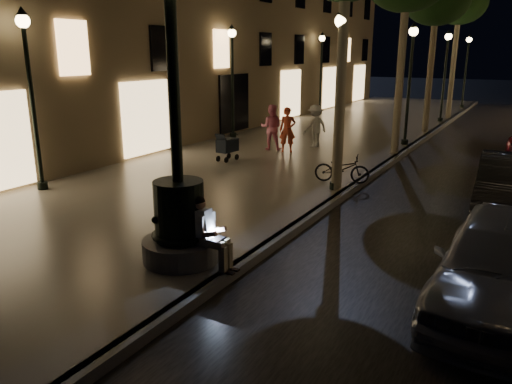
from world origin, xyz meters
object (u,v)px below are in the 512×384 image
Objects in this scene: seated_man_laptop at (208,230)px; fountain_lamppost at (179,207)px; lamp_curb_c at (446,64)px; pedestrian_red at (287,130)px; lamp_curb_b at (411,69)px; lamp_left_c at (321,63)px; bicycle at (342,168)px; pedestrian_white at (315,126)px; car_front at (502,263)px; tree_far at (460,3)px; stroller at (227,145)px; lamp_curb_d at (467,62)px; car_second at (510,185)px; pedestrian_pink at (271,127)px; lamp_left_a at (30,78)px; tree_third at (437,0)px; lamp_curb_a at (339,78)px; lamp_left_b at (232,67)px.

fountain_lamppost is at bearing 180.00° from seated_man_laptop.
pedestrian_red is (-3.51, -11.85, -2.19)m from lamp_curb_c.
lamp_curb_b and lamp_left_c have the same top height.
bicycle is at bearing 90.09° from seated_man_laptop.
car_front is at bearing 64.49° from pedestrian_white.
tree_far reaches higher than pedestrian_white.
stroller is 0.24× the size of car_front.
lamp_curb_d is at bearing 89.83° from seated_man_laptop.
tree_far reaches higher than lamp_left_c.
car_second is at bearing -0.67° from stroller.
fountain_lamppost is at bearing 89.51° from pedestrian_pink.
tree_third is at bearing 66.07° from lamp_left_a.
lamp_curb_b is 10.70m from lamp_left_c.
lamp_curb_b is at bearing 87.14° from fountain_lamppost.
lamp_curb_b is 6.06m from pedestrian_pink.
pedestrian_red is 1.07× the size of bicycle.
bicycle is (-0.10, -11.19, -5.52)m from tree_third.
pedestrian_pink reaches higher than car_front.
fountain_lamppost is at bearing -92.86° from lamp_curb_b.
lamp_left_c is 2.86× the size of pedestrian_white.
lamp_curb_b reaches higher than pedestrian_red.
pedestrian_white is 1.06× the size of bicycle.
lamp_curb_b is 8.22m from stroller.
tree_far is at bearing -127.21° from pedestrian_pink.
tree_far is 1.75× the size of car_second.
lamp_left_c is at bearing 113.93° from lamp_curb_a.
tree_third is 1.50× the size of lamp_left_a.
lamp_curb_b and lamp_curb_c have the same top height.
tree_far is at bearing 88.14° from fountain_lamppost.
bicycle is at bearing 34.52° from lamp_left_a.
lamp_curb_c is 21.36m from car_front.
lamp_left_b is at bearing 138.94° from car_front.
tree_third reaches higher than lamp_left_c.
car_second is (4.30, -7.23, -2.53)m from lamp_curb_b.
lamp_curb_c is 2.84× the size of pedestrian_red.
pedestrian_white reaches higher than seated_man_laptop.
bicycle is at bearing -90.60° from tree_far.
lamp_curb_a is at bearing -90.00° from tree_third.
pedestrian_white is at bearing -142.04° from lamp_curb_b.
fountain_lamppost is at bearing -128.75° from car_second.
fountain_lamppost is 6.87m from bicycle.
pedestrian_pink is 1.10× the size of bicycle.
bicycle is (-0.10, 0.81, -2.62)m from lamp_curb_a.
lamp_curb_c is at bearing 70.46° from lamp_left_a.
bicycle is at bearing -90.38° from lamp_curb_c.
seated_man_laptop is 0.27× the size of lamp_left_b.
bicycle is (7.00, 4.81, -2.62)m from lamp_left_a.
lamp_left_c is at bearing 11.37° from bicycle.
lamp_left_a is at bearing 111.15° from bicycle.
lamp_curb_d is 2.84× the size of pedestrian_red.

